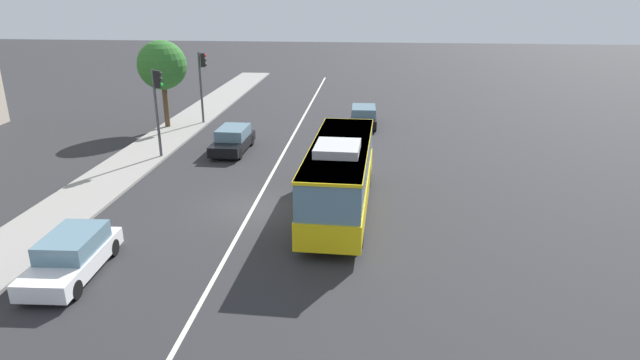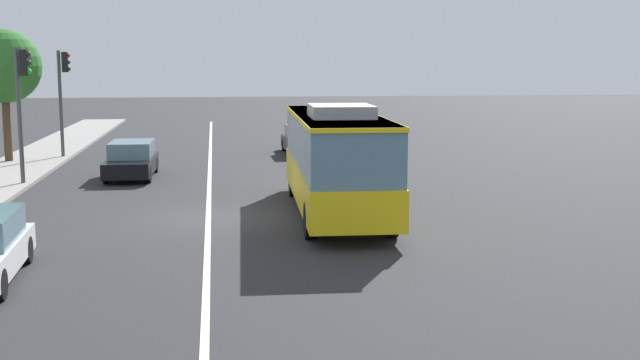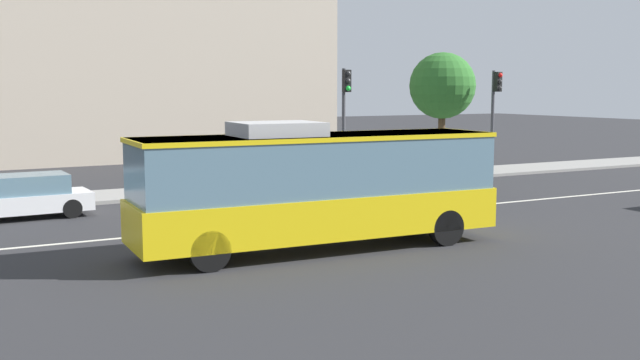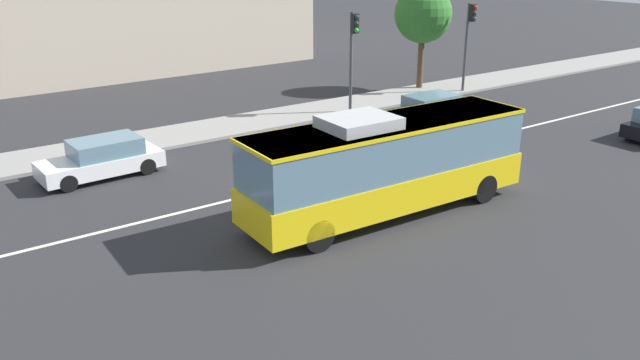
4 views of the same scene
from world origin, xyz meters
The scene contains 10 objects.
ground_plane centered at (0.00, 0.00, 0.00)m, with size 160.00×160.00×0.00m, color #28282B.
sidewalk_kerb centered at (0.00, 8.28, 0.07)m, with size 80.00×3.21×0.14m, color gray.
lane_centre_line centered at (0.00, 0.00, 0.01)m, with size 76.00×0.16×0.01m, color silver.
transit_bus centered at (-0.04, -3.94, 1.81)m, with size 10.08×2.83×3.46m.
sedan_black centered at (8.80, 3.14, 0.72)m, with size 4.53×1.89×1.46m.
sedan_black_ahead centered at (15.98, -4.70, 0.72)m, with size 4.53×1.89×1.46m.
sedan_white centered at (-6.53, 4.96, 0.72)m, with size 4.58×2.01×1.46m.
traffic_light_near_corner centered at (6.97, 6.86, 3.56)m, with size 0.33×0.62×5.20m.
traffic_light_mid_block centered at (15.47, 6.90, 3.56)m, with size 0.35×0.62×5.20m.
street_tree_kerbside_left centered at (13.99, 9.21, 4.44)m, with size 3.36×3.36×6.15m.
Camera 1 is at (-22.37, -5.21, 9.47)m, focal length 30.28 mm.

